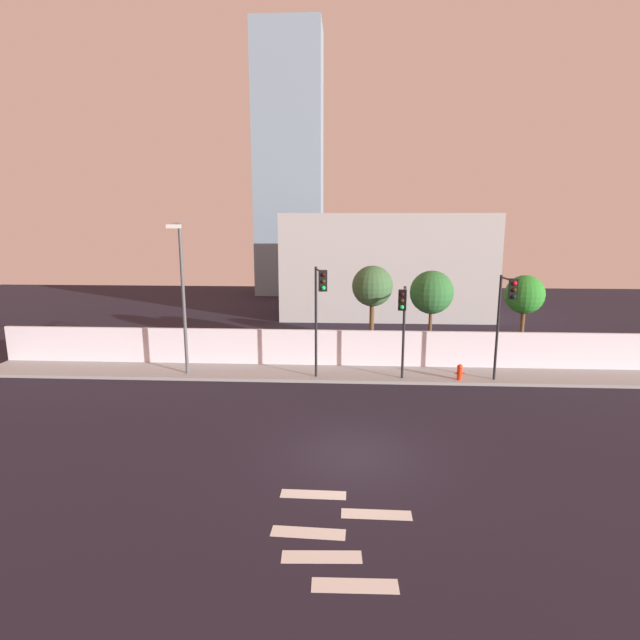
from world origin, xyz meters
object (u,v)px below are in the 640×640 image
Objects in this scene: street_lamp_curbside at (182,287)px; roadside_tree_midright at (525,295)px; traffic_light_left at (403,314)px; traffic_light_right at (506,307)px; fire_hydrant at (460,371)px; traffic_light_center at (319,300)px; roadside_tree_leftmost at (372,287)px; roadside_tree_midleft at (432,293)px.

street_lamp_curbside is 16.81m from roadside_tree_midright.
traffic_light_left is 4.42m from traffic_light_right.
fire_hydrant is at bearing -140.46° from roadside_tree_midright.
roadside_tree_leftmost is at bearing 56.23° from traffic_light_center.
roadside_tree_midleft is (-2.57, 3.69, 0.06)m from traffic_light_right.
street_lamp_curbside is 9.37m from roadside_tree_leftmost.
traffic_light_center is 7.28m from fire_hydrant.
roadside_tree_midleft reaches higher than roadside_tree_midright.
roadside_tree_midright reaches higher than traffic_light_left.
roadside_tree_leftmost is 3.02m from roadside_tree_midleft.
traffic_light_center is at bearing -123.77° from roadside_tree_leftmost.
traffic_light_right is 1.04× the size of roadside_tree_midright.
street_lamp_curbside is 13.33m from fire_hydrant.
roadside_tree_midright is at bearing 28.95° from traffic_light_left.
roadside_tree_leftmost is at bearing 180.00° from roadside_tree_midleft.
street_lamp_curbside is (-10.05, 0.58, 1.03)m from traffic_light_left.
traffic_light_right is at bearing -55.06° from roadside_tree_midleft.
traffic_light_right is at bearing -119.37° from roadside_tree_midright.
traffic_light_left is 5.85× the size of fire_hydrant.
traffic_light_center is 7.02× the size of fire_hydrant.
traffic_light_center is 6.42m from street_lamp_curbside.
street_lamp_curbside is 1.40× the size of roadside_tree_leftmost.
roadside_tree_midleft reaches higher than fire_hydrant.
traffic_light_center is at bearing -145.79° from roadside_tree_midleft.
roadside_tree_midright is (16.52, 3.00, -0.69)m from street_lamp_curbside.
traffic_light_center is 1.11× the size of roadside_tree_midright.
street_lamp_curbside is at bearing 176.68° from traffic_light_left.
street_lamp_curbside is at bearing 173.30° from traffic_light_center.
street_lamp_curbside is at bearing -165.83° from roadside_tree_midleft.
roadside_tree_leftmost is at bearing 180.00° from roadside_tree_midright.
traffic_light_left reaches higher than fire_hydrant.
traffic_light_left is at bearing -117.00° from roadside_tree_midleft.
roadside_tree_leftmost reaches higher than roadside_tree_midright.
street_lamp_curbside reaches higher than traffic_light_center.
fire_hydrant is (2.73, 0.49, -2.76)m from traffic_light_left.
street_lamp_curbside is (-6.36, 0.75, 0.42)m from traffic_light_center.
roadside_tree_leftmost is 7.66m from roadside_tree_midright.
roadside_tree_midleft is (11.88, 3.00, -0.60)m from street_lamp_curbside.
traffic_light_right is 6.70m from roadside_tree_leftmost.
traffic_light_center is at bearing -179.56° from traffic_light_right.
fire_hydrant is at bearing -38.27° from roadside_tree_leftmost.
fire_hydrant is 0.16× the size of roadside_tree_midright.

